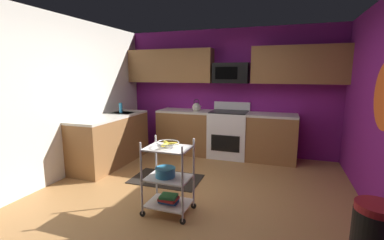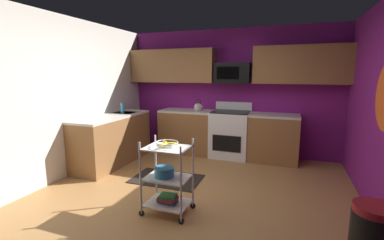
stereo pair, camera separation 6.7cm
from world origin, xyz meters
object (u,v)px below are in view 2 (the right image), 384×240
at_px(microwave, 233,73).
at_px(fruit_bowl, 167,143).
at_px(dish_soap_bottle, 122,108).
at_px(book_stack, 168,199).
at_px(rolling_cart, 167,177).
at_px(oven_range, 230,134).
at_px(mixing_bowl_large, 164,172).
at_px(kettle, 198,107).

height_order(microwave, fruit_bowl, microwave).
distance_m(fruit_bowl, dish_soap_bottle, 2.44).
height_order(book_stack, dish_soap_bottle, dish_soap_bottle).
relative_size(fruit_bowl, book_stack, 1.18).
relative_size(microwave, rolling_cart, 0.77).
bearing_deg(fruit_bowl, dish_soap_bottle, 136.50).
relative_size(microwave, book_stack, 3.03).
xyz_separation_m(fruit_bowl, dish_soap_bottle, (-1.77, 1.68, 0.14)).
height_order(microwave, dish_soap_bottle, microwave).
relative_size(oven_range, rolling_cart, 1.20).
relative_size(rolling_cart, book_stack, 3.96).
height_order(mixing_bowl_large, kettle, kettle).
height_order(rolling_cart, book_stack, rolling_cart).
bearing_deg(rolling_cart, kettle, 100.60).
distance_m(fruit_bowl, mixing_bowl_large, 0.36).
bearing_deg(kettle, mixing_bowl_large, -80.28).
bearing_deg(mixing_bowl_large, dish_soap_bottle, 135.85).
relative_size(oven_range, microwave, 1.57).
bearing_deg(rolling_cart, microwave, 85.07).
bearing_deg(microwave, book_stack, -94.93).
bearing_deg(oven_range, mixing_bowl_large, -96.05).
xyz_separation_m(microwave, dish_soap_bottle, (-1.99, -0.93, -0.68)).
bearing_deg(mixing_bowl_large, book_stack, 0.00).
height_order(oven_range, rolling_cart, oven_range).
height_order(fruit_bowl, dish_soap_bottle, dish_soap_bottle).
bearing_deg(dish_soap_bottle, mixing_bowl_large, -44.15).
xyz_separation_m(oven_range, kettle, (-0.69, -0.00, 0.52)).
bearing_deg(microwave, oven_range, -89.74).
xyz_separation_m(rolling_cart, mixing_bowl_large, (-0.04, 0.00, 0.07)).
distance_m(oven_range, mixing_bowl_large, 2.52).
bearing_deg(kettle, microwave, 8.89).
bearing_deg(fruit_bowl, microwave, 85.07).
bearing_deg(fruit_bowl, rolling_cart, 180.00).
bearing_deg(mixing_bowl_large, kettle, 99.72).
height_order(oven_range, fruit_bowl, oven_range).
bearing_deg(rolling_cart, mixing_bowl_large, 180.00).
xyz_separation_m(oven_range, book_stack, (-0.23, -2.51, -0.30)).
height_order(oven_range, microwave, microwave).
height_order(oven_range, mixing_bowl_large, oven_range).
xyz_separation_m(microwave, kettle, (-0.69, -0.11, -0.70)).
bearing_deg(rolling_cart, dish_soap_bottle, 136.50).
bearing_deg(oven_range, microwave, 90.26).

